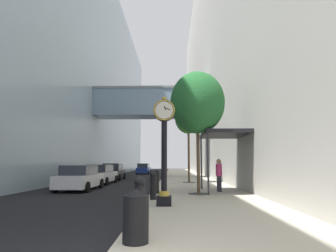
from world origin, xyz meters
name	(u,v)px	position (x,y,z in m)	size (l,w,h in m)	color
ground_plane	(163,178)	(0.00, 27.00, 0.00)	(110.00, 110.00, 0.00)	black
sidewalk_right	(185,176)	(2.63, 30.00, 0.07)	(5.25, 80.00, 0.14)	#BCB29E
building_block_left	(72,67)	(-12.23, 29.98, 14.40)	(22.36, 80.00, 28.87)	#93A8B7
building_block_right	(237,50)	(9.75, 30.00, 16.62)	(9.00, 80.00, 33.25)	#B7B2A8
street_clock	(164,144)	(0.84, 6.11, 2.42)	(0.84, 0.55, 4.17)	black
bollard_nearest	(140,199)	(0.31, 2.96, 0.78)	(0.29, 0.29, 1.22)	black
bollard_third	(153,185)	(0.31, 7.74, 0.78)	(0.29, 0.29, 1.22)	black
bollard_fourth	(156,181)	(0.31, 10.13, 0.78)	(0.29, 0.29, 1.22)	black
street_tree_near	(197,103)	(2.49, 9.93, 4.92)	(2.91, 2.91, 6.46)	#333335
street_tree_mid_near	(188,119)	(2.49, 18.26, 5.44)	(2.29, 2.29, 6.66)	#333335
trash_bin	(136,215)	(0.43, 1.37, 0.68)	(0.53, 0.53, 1.05)	black
pedestrian_walking	(219,174)	(3.74, 11.08, 1.10)	(0.41, 0.41, 1.80)	#23232D
storefront_awning	(223,135)	(4.01, 11.05, 3.28)	(2.40, 3.60, 3.30)	black
car_white_near	(80,178)	(-4.78, 13.17, 0.77)	(2.13, 4.45, 1.57)	silver
car_black_mid	(113,172)	(-5.01, 23.76, 0.82)	(2.09, 4.13, 1.69)	black
car_blue_far	(144,169)	(-3.51, 38.90, 0.81)	(2.11, 4.44, 1.67)	navy
car_silver_trailing	(100,174)	(-4.88, 18.37, 0.78)	(2.13, 4.65, 1.59)	#B7BABF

